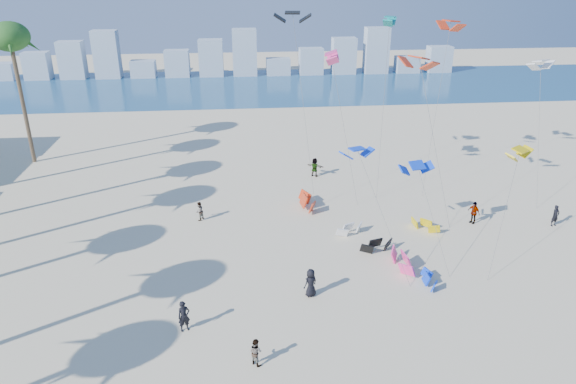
{
  "coord_description": "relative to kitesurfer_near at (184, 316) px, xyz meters",
  "views": [
    {
      "loc": [
        -0.29,
        -17.68,
        19.16
      ],
      "look_at": [
        3.0,
        16.0,
        4.5
      ],
      "focal_mm": 32.89,
      "sensor_mm": 36.0,
      "label": 1
    }
  ],
  "objects": [
    {
      "name": "ocean",
      "position": [
        3.75,
        64.81,
        -0.94
      ],
      "size": [
        220.0,
        220.0,
        0.0
      ],
      "primitive_type": "plane",
      "color": "navy",
      "rests_on": "ground"
    },
    {
      "name": "kitesurfer_near",
      "position": [
        0.0,
        0.0,
        0.0
      ],
      "size": [
        0.81,
        0.68,
        1.9
      ],
      "primitive_type": "imported",
      "rotation": [
        0.0,
        0.0,
        0.38
      ],
      "color": "black",
      "rests_on": "ground"
    },
    {
      "name": "kitesurfer_mid",
      "position": [
        3.9,
        -3.12,
        -0.18
      ],
      "size": [
        0.94,
        0.94,
        1.54
      ],
      "primitive_type": "imported",
      "rotation": [
        0.0,
        0.0,
        2.35
      ],
      "color": "gray",
      "rests_on": "ground"
    },
    {
      "name": "kitesurfers_far",
      "position": [
        15.15,
        11.95,
        -0.06
      ],
      "size": [
        28.95,
        21.35,
        1.88
      ],
      "color": "black",
      "rests_on": "ground"
    },
    {
      "name": "grounded_kites",
      "position": [
        12.79,
        9.76,
        -0.49
      ],
      "size": [
        11.09,
        15.54,
        1.06
      ],
      "color": "black",
      "rests_on": "ground"
    },
    {
      "name": "flying_kites",
      "position": [
        17.91,
        15.62,
        10.94
      ],
      "size": [
        28.25,
        20.3,
        16.08
      ],
      "color": "blue",
      "rests_on": "ground"
    },
    {
      "name": "distant_skyline",
      "position": [
        2.56,
        74.81,
        2.14
      ],
      "size": [
        85.0,
        3.0,
        8.4
      ],
      "color": "#9EADBF",
      "rests_on": "ground"
    }
  ]
}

